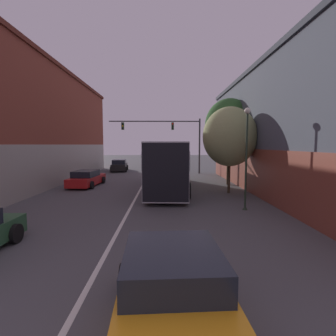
{
  "coord_description": "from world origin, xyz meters",
  "views": [
    {
      "loc": [
        1.73,
        -0.28,
        3.2
      ],
      "look_at": [
        1.96,
        16.2,
        1.72
      ],
      "focal_mm": 28.0,
      "sensor_mm": 36.0,
      "label": 1
    }
  ],
  "objects_px": {
    "traffic_signal_gantry": "(171,133)",
    "street_lamp": "(246,155)",
    "bus": "(169,163)",
    "parked_car_left_mid": "(87,179)",
    "street_tree_far": "(229,125)",
    "parked_car_left_near": "(119,166)",
    "street_tree_near": "(230,137)",
    "hatchback_foreground": "(173,293)"
  },
  "relations": [
    {
      "from": "parked_car_left_mid",
      "to": "bus",
      "type": "bearing_deg",
      "value": -99.59
    },
    {
      "from": "parked_car_left_near",
      "to": "parked_car_left_mid",
      "type": "distance_m",
      "value": 11.69
    },
    {
      "from": "street_lamp",
      "to": "street_tree_far",
      "type": "height_order",
      "value": "street_tree_far"
    },
    {
      "from": "bus",
      "to": "street_lamp",
      "type": "xyz_separation_m",
      "value": [
        3.67,
        -5.97,
        0.83
      ]
    },
    {
      "from": "parked_car_left_near",
      "to": "parked_car_left_mid",
      "type": "xyz_separation_m",
      "value": [
        -0.52,
        -11.68,
        -0.07
      ]
    },
    {
      "from": "parked_car_left_near",
      "to": "bus",
      "type": "bearing_deg",
      "value": -161.13
    },
    {
      "from": "traffic_signal_gantry",
      "to": "street_tree_near",
      "type": "bearing_deg",
      "value": -73.32
    },
    {
      "from": "parked_car_left_near",
      "to": "street_lamp",
      "type": "xyz_separation_m",
      "value": [
        9.44,
        -19.2,
        2.05
      ]
    },
    {
      "from": "traffic_signal_gantry",
      "to": "street_lamp",
      "type": "height_order",
      "value": "traffic_signal_gantry"
    },
    {
      "from": "street_tree_near",
      "to": "street_tree_far",
      "type": "bearing_deg",
      "value": 76.9
    },
    {
      "from": "parked_car_left_near",
      "to": "street_tree_near",
      "type": "distance_m",
      "value": 17.9
    },
    {
      "from": "parked_car_left_near",
      "to": "street_lamp",
      "type": "bearing_deg",
      "value": -158.53
    },
    {
      "from": "traffic_signal_gantry",
      "to": "street_tree_far",
      "type": "bearing_deg",
      "value": -61.45
    },
    {
      "from": "bus",
      "to": "parked_car_left_near",
      "type": "distance_m",
      "value": 14.49
    },
    {
      "from": "street_tree_near",
      "to": "street_lamp",
      "type": "bearing_deg",
      "value": -93.77
    },
    {
      "from": "bus",
      "to": "traffic_signal_gantry",
      "type": "height_order",
      "value": "traffic_signal_gantry"
    },
    {
      "from": "street_tree_far",
      "to": "parked_car_left_near",
      "type": "bearing_deg",
      "value": 133.97
    },
    {
      "from": "hatchback_foreground",
      "to": "street_tree_far",
      "type": "height_order",
      "value": "street_tree_far"
    },
    {
      "from": "parked_car_left_near",
      "to": "traffic_signal_gantry",
      "type": "xyz_separation_m",
      "value": [
        6.2,
        -2.89,
        3.81
      ]
    },
    {
      "from": "parked_car_left_mid",
      "to": "traffic_signal_gantry",
      "type": "relative_size",
      "value": 0.45
    },
    {
      "from": "bus",
      "to": "parked_car_left_mid",
      "type": "xyz_separation_m",
      "value": [
        -6.3,
        1.55,
        -1.3
      ]
    },
    {
      "from": "bus",
      "to": "parked_car_left_near",
      "type": "height_order",
      "value": "bus"
    },
    {
      "from": "street_lamp",
      "to": "traffic_signal_gantry",
      "type": "bearing_deg",
      "value": 101.26
    },
    {
      "from": "bus",
      "to": "street_lamp",
      "type": "relative_size",
      "value": 2.26
    },
    {
      "from": "bus",
      "to": "hatchback_foreground",
      "type": "distance_m",
      "value": 14.35
    },
    {
      "from": "parked_car_left_near",
      "to": "street_tree_near",
      "type": "height_order",
      "value": "street_tree_near"
    },
    {
      "from": "hatchback_foreground",
      "to": "traffic_signal_gantry",
      "type": "xyz_separation_m",
      "value": [
        0.57,
        24.63,
        3.82
      ]
    },
    {
      "from": "bus",
      "to": "hatchback_foreground",
      "type": "bearing_deg",
      "value": -178.08
    },
    {
      "from": "hatchback_foreground",
      "to": "parked_car_left_mid",
      "type": "relative_size",
      "value": 0.88
    },
    {
      "from": "traffic_signal_gantry",
      "to": "street_tree_near",
      "type": "height_order",
      "value": "traffic_signal_gantry"
    },
    {
      "from": "traffic_signal_gantry",
      "to": "street_tree_near",
      "type": "distance_m",
      "value": 12.36
    },
    {
      "from": "parked_car_left_near",
      "to": "street_tree_far",
      "type": "bearing_deg",
      "value": -140.75
    },
    {
      "from": "bus",
      "to": "street_tree_far",
      "type": "bearing_deg",
      "value": -62.68
    },
    {
      "from": "hatchback_foreground",
      "to": "traffic_signal_gantry",
      "type": "bearing_deg",
      "value": -3.95
    },
    {
      "from": "street_tree_far",
      "to": "street_tree_near",
      "type": "bearing_deg",
      "value": -103.1
    },
    {
      "from": "bus",
      "to": "street_tree_far",
      "type": "height_order",
      "value": "street_tree_far"
    },
    {
      "from": "traffic_signal_gantry",
      "to": "street_tree_far",
      "type": "relative_size",
      "value": 1.47
    },
    {
      "from": "hatchback_foreground",
      "to": "street_lamp",
      "type": "bearing_deg",
      "value": -27.25
    },
    {
      "from": "bus",
      "to": "parked_car_left_mid",
      "type": "distance_m",
      "value": 6.61
    },
    {
      "from": "traffic_signal_gantry",
      "to": "street_tree_far",
      "type": "distance_m",
      "value": 9.22
    },
    {
      "from": "parked_car_left_near",
      "to": "street_tree_far",
      "type": "xyz_separation_m",
      "value": [
        10.6,
        -10.99,
        4.04
      ]
    },
    {
      "from": "bus",
      "to": "parked_car_left_near",
      "type": "bearing_deg",
      "value": 26.08
    }
  ]
}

